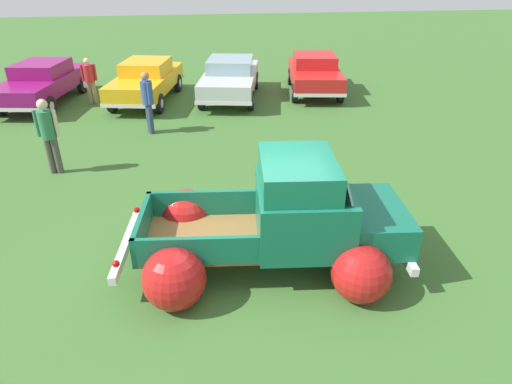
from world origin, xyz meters
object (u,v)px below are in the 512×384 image
(spectator_0, at_px, (90,78))
(spectator_1, at_px, (48,132))
(vintage_pickup_truck, at_px, (286,224))
(show_car_0, at_px, (42,81))
(show_car_3, at_px, (314,72))
(spectator_2, at_px, (147,99))
(show_car_1, at_px, (146,79))
(show_car_2, at_px, (230,77))

(spectator_0, relative_size, spectator_1, 0.88)
(spectator_0, height_order, spectator_1, spectator_1)
(vintage_pickup_truck, relative_size, show_car_0, 0.99)
(show_car_0, bearing_deg, show_car_3, 99.71)
(vintage_pickup_truck, bearing_deg, spectator_0, 121.22)
(show_car_3, relative_size, spectator_2, 2.42)
(vintage_pickup_truck, height_order, show_car_0, vintage_pickup_truck)
(spectator_2, bearing_deg, show_car_3, -169.05)
(vintage_pickup_truck, height_order, show_car_1, vintage_pickup_truck)
(spectator_0, xyz_separation_m, spectator_2, (2.26, -3.46, 0.13))
(show_car_2, bearing_deg, show_car_0, -81.38)
(vintage_pickup_truck, distance_m, show_car_2, 10.35)
(show_car_2, height_order, spectator_1, spectator_1)
(show_car_3, distance_m, spectator_0, 8.30)
(show_car_2, relative_size, spectator_0, 3.00)
(show_car_3, xyz_separation_m, spectator_0, (-8.29, -0.28, 0.13))
(show_car_2, height_order, spectator_2, spectator_2)
(show_car_2, relative_size, show_car_3, 1.10)
(show_car_0, xyz_separation_m, spectator_2, (3.97, -3.78, 0.26))
(vintage_pickup_truck, xyz_separation_m, show_car_0, (-6.62, 10.69, 0.03))
(spectator_2, bearing_deg, show_car_1, -105.83)
(show_car_1, xyz_separation_m, spectator_0, (-1.95, -0.07, 0.13))
(vintage_pickup_truck, xyz_separation_m, spectator_0, (-4.91, 10.36, 0.16))
(vintage_pickup_truck, relative_size, show_car_2, 0.99)
(show_car_1, relative_size, show_car_2, 0.98)
(spectator_2, bearing_deg, vintage_pickup_truck, 90.19)
(show_car_1, height_order, show_car_3, same)
(spectator_0, bearing_deg, show_car_0, 80.06)
(show_car_3, xyz_separation_m, spectator_1, (-8.14, -6.28, 0.27))
(vintage_pickup_truck, height_order, show_car_3, vintage_pickup_truck)
(show_car_3, height_order, spectator_1, spectator_1)
(show_car_1, distance_m, show_car_2, 3.05)
(spectator_0, distance_m, spectator_2, 4.13)
(vintage_pickup_truck, distance_m, spectator_1, 6.46)
(show_car_0, height_order, show_car_1, same)
(vintage_pickup_truck, relative_size, show_car_3, 1.09)
(vintage_pickup_truck, height_order, spectator_2, vintage_pickup_truck)
(spectator_0, height_order, spectator_2, spectator_2)
(show_car_3, bearing_deg, show_car_2, -75.69)
(show_car_1, relative_size, spectator_2, 2.60)
(show_car_0, distance_m, spectator_0, 1.74)
(spectator_0, distance_m, spectator_1, 6.00)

